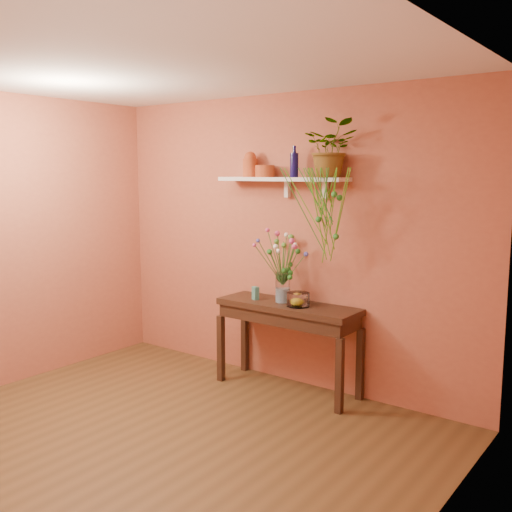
% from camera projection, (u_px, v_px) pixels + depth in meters
% --- Properties ---
extents(room, '(4.04, 4.04, 2.70)m').
position_uv_depth(room, '(117.00, 268.00, 3.88)').
color(room, brown).
rests_on(room, ground).
extents(sideboard, '(1.33, 0.43, 0.81)m').
position_uv_depth(sideboard, '(288.00, 316.00, 5.26)').
color(sideboard, '#3B2215').
rests_on(sideboard, ground).
extents(wall_shelf, '(1.30, 0.24, 0.19)m').
position_uv_depth(wall_shelf, '(283.00, 180.00, 5.25)').
color(wall_shelf, white).
rests_on(wall_shelf, room).
extents(terracotta_jug, '(0.16, 0.16, 0.24)m').
position_uv_depth(terracotta_jug, '(250.00, 165.00, 5.47)').
color(terracotta_jug, '#AE3C22').
rests_on(terracotta_jug, wall_shelf).
extents(terracotta_pot, '(0.22, 0.22, 0.11)m').
position_uv_depth(terracotta_pot, '(265.00, 171.00, 5.35)').
color(terracotta_pot, '#AE3C22').
rests_on(terracotta_pot, wall_shelf).
extents(blue_bottle, '(0.10, 0.10, 0.28)m').
position_uv_depth(blue_bottle, '(294.00, 164.00, 5.16)').
color(blue_bottle, '#110D42').
rests_on(blue_bottle, wall_shelf).
extents(spider_plant, '(0.55, 0.53, 0.49)m').
position_uv_depth(spider_plant, '(331.00, 148.00, 4.90)').
color(spider_plant, '#297625').
rests_on(spider_plant, wall_shelf).
extents(plant_fronds, '(0.67, 0.39, 0.81)m').
position_uv_depth(plant_fronds, '(326.00, 207.00, 4.82)').
color(plant_fronds, '#297625').
rests_on(plant_fronds, wall_shelf).
extents(glass_vase, '(0.13, 0.13, 0.27)m').
position_uv_depth(glass_vase, '(283.00, 290.00, 5.28)').
color(glass_vase, white).
rests_on(glass_vase, sideboard).
extents(bouquet, '(0.44, 0.53, 0.51)m').
position_uv_depth(bouquet, '(284.00, 252.00, 5.26)').
color(bouquet, '#386B28').
rests_on(bouquet, glass_vase).
extents(glass_bowl, '(0.20, 0.20, 0.12)m').
position_uv_depth(glass_bowl, '(298.00, 300.00, 5.12)').
color(glass_bowl, white).
rests_on(glass_bowl, sideboard).
extents(lemon, '(0.07, 0.07, 0.07)m').
position_uv_depth(lemon, '(297.00, 301.00, 5.14)').
color(lemon, yellow).
rests_on(lemon, glass_bowl).
extents(carton, '(0.07, 0.06, 0.12)m').
position_uv_depth(carton, '(255.00, 293.00, 5.39)').
color(carton, '#2F6A81').
rests_on(carton, sideboard).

